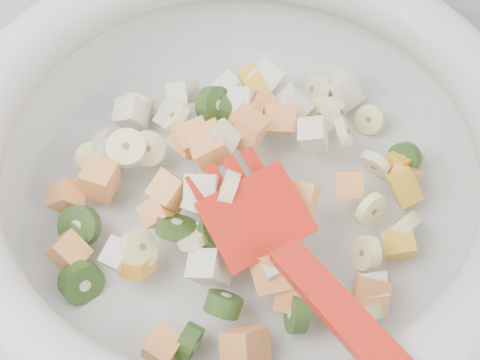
% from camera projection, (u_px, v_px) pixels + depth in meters
% --- Properties ---
extents(mixing_bowl, '(0.41, 0.38, 0.14)m').
position_uv_depth(mixing_bowl, '(240.00, 171.00, 0.48)').
color(mixing_bowl, silver).
rests_on(mixing_bowl, counter).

